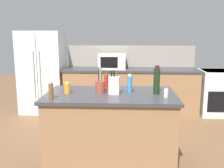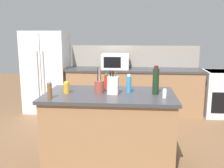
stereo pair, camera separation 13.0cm
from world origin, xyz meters
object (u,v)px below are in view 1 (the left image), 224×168
wine_bottle (157,81)px  pepper_grinder (51,91)px  microwave (112,61)px  dish_soap_bottle (130,84)px  hot_sauce_bottle (106,81)px  salt_shaker (166,93)px  knife_block (114,85)px  honey_jar (67,88)px  utensil_crock (100,86)px  refrigerator (43,72)px  range_oven (218,92)px

wine_bottle → pepper_grinder: 1.27m
microwave → pepper_grinder: microwave is taller
dish_soap_bottle → hot_sauce_bottle: (-0.32, 0.28, -0.02)m
wine_bottle → dish_soap_bottle: bearing=168.3°
salt_shaker → microwave: bearing=107.6°
hot_sauce_bottle → wine_bottle: bearing=-28.3°
knife_block → honey_jar: knife_block is taller
microwave → knife_block: bearing=-86.5°
utensil_crock → hot_sauce_bottle: size_ratio=1.66×
salt_shaker → utensil_crock: bearing=165.3°
hot_sauce_bottle → salt_shaker: bearing=-35.2°
utensil_crock → honey_jar: (-0.40, -0.07, -0.01)m
utensil_crock → honey_jar: utensil_crock is taller
knife_block → pepper_grinder: size_ratio=1.41×
salt_shaker → hot_sauce_bottle: bearing=144.8°
utensil_crock → dish_soap_bottle: (0.37, 0.03, 0.03)m
dish_soap_bottle → hot_sauce_bottle: bearing=138.5°
honey_jar → dish_soap_bottle: 0.78m
refrigerator → honey_jar: refrigerator is taller
pepper_grinder → knife_block: bearing=21.6°
refrigerator → microwave: bearing=-2.0°
refrigerator → utensil_crock: (1.43, -2.21, 0.17)m
utensil_crock → hot_sauce_bottle: utensil_crock is taller
wine_bottle → honey_jar: bearing=-178.1°
utensil_crock → range_oven: bearing=44.0°
knife_block → honey_jar: size_ratio=1.96×
microwave → utensil_crock: utensil_crock is taller
microwave → hot_sauce_bottle: size_ratio=2.86×
range_oven → utensil_crock: bearing=-136.0°
microwave → wine_bottle: wine_bottle is taller
knife_block → dish_soap_bottle: size_ratio=1.24×
knife_block → range_oven: bearing=51.5°
utensil_crock → wine_bottle: 0.70m
range_oven → pepper_grinder: (-2.76, -2.51, 0.57)m
hot_sauce_bottle → utensil_crock: bearing=-99.8°
utensil_crock → salt_shaker: size_ratio=2.85×
honey_jar → hot_sauce_bottle: 0.60m
microwave → knife_block: size_ratio=1.91×
salt_shaker → refrigerator: bearing=132.6°
knife_block → hot_sauce_bottle: 0.40m
microwave → salt_shaker: (0.75, -2.36, -0.10)m
hot_sauce_bottle → pepper_grinder: bearing=-131.2°
wine_bottle → knife_block: bearing=-176.1°
utensil_crock → hot_sauce_bottle: (0.05, 0.31, 0.01)m
range_oven → hot_sauce_bottle: (-2.18, -1.84, 0.56)m
range_oven → knife_block: 3.09m
utensil_crock → pepper_grinder: 0.63m
wine_bottle → honey_jar: 1.11m
knife_block → honey_jar: (-0.58, -0.00, -0.04)m
pepper_grinder → honey_jar: bearing=66.3°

